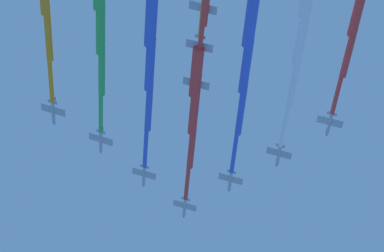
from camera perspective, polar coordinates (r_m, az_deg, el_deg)
The scene contains 6 objects.
jet_lead at distance 247.59m, azimuth 0.12°, elevation 1.16°, with size 72.00×13.56×4.39m.
jet_port_inner at distance 238.24m, azimuth -3.06°, elevation 4.61°, with size 77.14×13.77×4.40m.
jet_starboard_inner at distance 238.30m, azimuth 3.91°, elevation 4.53°, with size 79.92×14.83×4.40m.
jet_port_mid at distance 233.91m, azimuth -6.63°, elevation 7.16°, with size 73.52×13.77×4.50m.
jet_starboard_mid at distance 233.51m, azimuth 7.88°, elevation 6.57°, with size 77.74×14.39×4.43m.
jet_starboard_outer at distance 233.42m, azimuth 11.87°, elevation 8.28°, with size 71.09×13.00×4.40m.
Camera 1 is at (160.02, -28.85, -38.68)m, focal length 73.96 mm.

